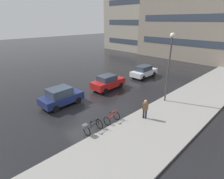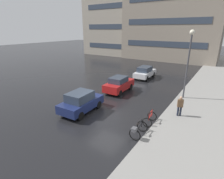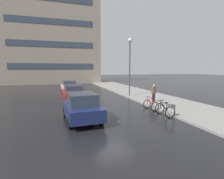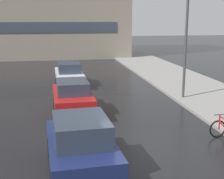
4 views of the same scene
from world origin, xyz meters
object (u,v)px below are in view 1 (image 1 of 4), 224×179
Objects in this scene: bicycle_second at (112,118)px; car_white at (144,71)px; car_navy at (61,96)px; car_red at (108,82)px; pedestrian at (145,109)px; bicycle_nearest at (92,127)px; streetlamp at (170,58)px.

car_white is (-5.19, 11.05, 0.41)m from bicycle_second.
car_navy reaches higher than car_red.
pedestrian is at bearing -53.32° from car_white.
bicycle_second is (0.01, 1.92, -0.11)m from bicycle_nearest.
bicycle_nearest is at bearing -90.21° from bicycle_second.
car_red is 7.23m from streetlamp.
car_red is 7.19m from pedestrian.
pedestrian is (1.49, 2.09, 0.57)m from bicycle_second.
bicycle_second is at bearing -125.40° from pedestrian.
bicycle_second is at bearing -98.35° from streetlamp.
car_white is (-5.18, 12.97, 0.30)m from bicycle_nearest.
streetlamp is at bearing 83.58° from bicycle_nearest.
car_white is (0.10, 6.55, -0.02)m from car_red.
streetlamp is (6.09, -4.93, 3.41)m from car_white.
car_red is at bearing 89.61° from car_navy.
pedestrian is 0.27× the size of streetlamp.
bicycle_second is at bearing -64.85° from car_white.
car_white reaches higher than bicycle_second.
pedestrian is at bearing 26.04° from car_navy.
car_red reaches higher than bicycle_second.
bicycle_nearest is 8.32m from car_red.
streetlamp is (6.22, 7.35, 3.37)m from car_navy.
car_red is 6.55m from car_white.
car_navy is 5.73m from car_red.
streetlamp is (0.90, 6.11, 3.82)m from bicycle_second.
car_white is at bearing 140.96° from streetlamp.
streetlamp is at bearing -39.04° from car_white.
bicycle_second is 6.95m from car_red.
bicycle_second is 0.68× the size of pedestrian.
pedestrian is (6.77, -2.41, 0.14)m from car_red.
pedestrian is at bearing 54.60° from bicycle_second.
car_navy is at bearing -90.63° from car_white.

